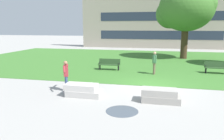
{
  "coord_description": "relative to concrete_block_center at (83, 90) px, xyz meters",
  "views": [
    {
      "loc": [
        0.39,
        -12.94,
        3.55
      ],
      "look_at": [
        -2.14,
        -1.4,
        1.2
      ],
      "focal_mm": 35.0,
      "sensor_mm": 36.0,
      "label": 1
    }
  ],
  "objects": [
    {
      "name": "skateboard",
      "position": [
        -0.75,
        0.89,
        -0.22
      ],
      "size": [
        0.91,
        0.81,
        0.14
      ],
      "color": "#2D4C75",
      "rests_on": "ground"
    },
    {
      "name": "concrete_block_left",
      "position": [
        3.93,
        -0.05,
        0.0
      ],
      "size": [
        1.82,
        0.9,
        0.64
      ],
      "color": "#9E9991",
      "rests_on": "ground"
    },
    {
      "name": "person_bystander_near_lawn",
      "position": [
        3.48,
        6.12,
        0.68
      ],
      "size": [
        0.3,
        0.63,
        1.71
      ],
      "color": "brown",
      "rests_on": "grass_lawn"
    },
    {
      "name": "tree_near_right",
      "position": [
        6.39,
        15.31,
        5.16
      ],
      "size": [
        6.22,
        5.92,
        8.04
      ],
      "color": "#42301E",
      "rests_on": "grass_lawn"
    },
    {
      "name": "building_facade_distant",
      "position": [
        3.62,
        27.11,
        5.08
      ],
      "size": [
        26.19,
        1.03,
        10.79
      ],
      "color": "gray",
      "rests_on": "ground"
    },
    {
      "name": "ground_plane",
      "position": [
        3.42,
        2.61,
        -0.31
      ],
      "size": [
        140.0,
        140.0,
        0.0
      ],
      "primitive_type": "plane",
      "color": "#A3A09B"
    },
    {
      "name": "grass_lawn",
      "position": [
        3.42,
        12.61,
        -0.3
      ],
      "size": [
        40.0,
        20.0,
        0.02
      ],
      "primitive_type": "cube",
      "color": "#3D752D",
      "rests_on": "ground"
    },
    {
      "name": "park_bench_far_left",
      "position": [
        -0.23,
        7.08,
        0.23
      ],
      "size": [
        1.8,
        0.54,
        0.9
      ],
      "color": "#284723",
      "rests_on": "grass_lawn"
    },
    {
      "name": "person_skateboarder",
      "position": [
        -1.21,
        0.67,
        0.67
      ],
      "size": [
        0.57,
        1.46,
        1.71
      ],
      "color": "#384C7A",
      "rests_on": "ground"
    },
    {
      "name": "concrete_block_center",
      "position": [
        0.0,
        0.0,
        0.0
      ],
      "size": [
        1.9,
        0.9,
        0.64
      ],
      "color": "#BCB7B2",
      "rests_on": "ground"
    },
    {
      "name": "puddle",
      "position": [
        2.35,
        -1.63,
        -0.3
      ],
      "size": [
        1.4,
        1.4,
        0.01
      ],
      "primitive_type": "cylinder",
      "color": "#47515B",
      "rests_on": "ground"
    },
    {
      "name": "park_bench_near_right",
      "position": [
        8.17,
        7.43,
        0.23
      ],
      "size": [
        1.82,
        0.6,
        0.9
      ],
      "color": "#284723",
      "rests_on": "grass_lawn"
    }
  ]
}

